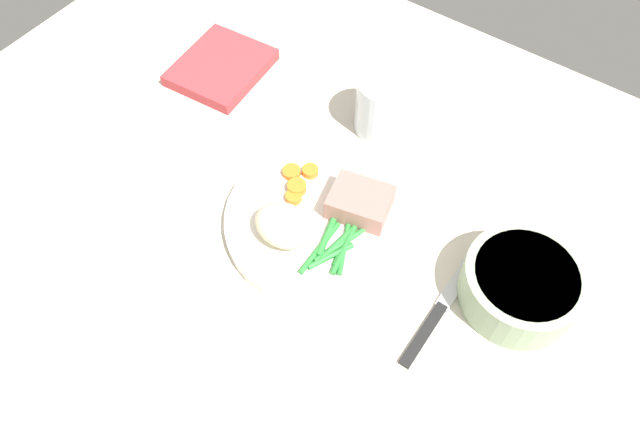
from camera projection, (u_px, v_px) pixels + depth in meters
The scene contains 11 objects.
dining_table at pixel (323, 227), 79.18cm from camera, with size 120.00×90.00×2.00cm.
dinner_plate at pixel (320, 221), 77.53cm from camera, with size 24.90×24.90×1.60cm, color white.
meat_portion at pixel (360, 202), 76.23cm from camera, with size 7.46×5.90×3.24cm, color #B2756B.
mashed_potatoes at pixel (284, 225), 73.89cm from camera, with size 7.50×5.87×3.97cm, color beige.
carrot_slices at pixel (298, 182), 79.39cm from camera, with size 4.88×7.06×1.11cm.
green_beans at pixel (336, 244), 74.32cm from camera, with size 6.02×10.57×0.86cm.
fork at pixel (215, 164), 83.46cm from camera, with size 1.44×16.60×0.40cm.
knife at pixel (446, 301), 72.03cm from camera, with size 1.70×20.50×0.64cm.
water_glass at pixel (383, 108), 84.61cm from camera, with size 7.73×7.73×8.57cm.
salad_bowl at pixel (522, 284), 69.95cm from camera, with size 13.78×13.78×5.60cm.
napkin at pixel (221, 67), 93.01cm from camera, with size 12.05×13.98×1.86cm, color #B2383D.
Camera 1 is at (24.28, -35.12, 67.70)cm, focal length 34.38 mm.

